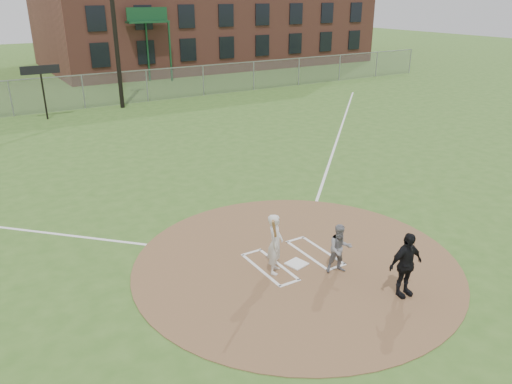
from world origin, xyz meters
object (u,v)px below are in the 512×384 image
catcher (340,249)px  batter_at_plate (275,244)px  home_plate (297,264)px  umpire (406,265)px

catcher → batter_at_plate: 1.60m
home_plate → umpire: umpire is taller
catcher → batter_at_plate: batter_at_plate is taller
umpire → batter_at_plate: 3.09m
home_plate → umpire: size_ratio=0.30×
catcher → umpire: 1.68m
catcher → umpire: bearing=-49.6°
catcher → batter_at_plate: size_ratio=0.72×
catcher → umpire: umpire is taller
catcher → batter_at_plate: (-1.37, 0.83, 0.15)m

